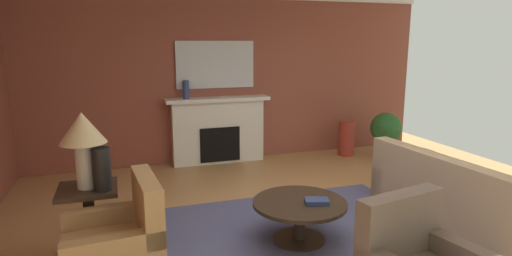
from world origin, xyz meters
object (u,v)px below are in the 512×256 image
(vase_tall_corner, at_px, (346,139))
(potted_plant, at_px, (386,131))
(armchair_near_window, at_px, (118,251))
(table_lamp, at_px, (83,135))
(side_table, at_px, (90,216))
(vase_mantel_left, at_px, (186,90))
(coffee_table, at_px, (299,212))
(vase_on_side_table, at_px, (102,169))
(fireplace, at_px, (218,132))
(sofa, at_px, (456,199))
(mantel_mirror, at_px, (215,65))

(vase_tall_corner, distance_m, potted_plant, 0.72)
(armchair_near_window, xyz_separation_m, table_lamp, (-0.25, 0.64, 0.92))
(side_table, relative_size, vase_mantel_left, 2.25)
(coffee_table, xyz_separation_m, vase_on_side_table, (-1.94, 0.29, 0.57))
(armchair_near_window, bearing_deg, table_lamp, 111.50)
(fireplace, bearing_deg, coffee_table, -87.97)
(sofa, xyz_separation_m, side_table, (-4.02, 0.59, 0.10))
(armchair_near_window, distance_m, vase_tall_corner, 5.18)
(fireplace, height_order, armchair_near_window, fireplace)
(armchair_near_window, relative_size, potted_plant, 1.14)
(armchair_near_window, relative_size, side_table, 1.36)
(armchair_near_window, relative_size, coffee_table, 0.95)
(mantel_mirror, bearing_deg, vase_tall_corner, -9.97)
(table_lamp, bearing_deg, vase_on_side_table, -38.66)
(armchair_near_window, bearing_deg, coffee_table, 6.97)
(sofa, xyz_separation_m, table_lamp, (-4.02, 0.59, 0.93))
(side_table, xyz_separation_m, vase_mantel_left, (1.43, 2.75, 0.91))
(sofa, height_order, vase_tall_corner, sofa)
(coffee_table, height_order, vase_tall_corner, vase_tall_corner)
(coffee_table, distance_m, side_table, 2.14)
(sofa, distance_m, side_table, 4.06)
(vase_tall_corner, bearing_deg, potted_plant, -30.62)
(fireplace, xyz_separation_m, vase_on_side_table, (-1.83, -2.92, 0.36))
(mantel_mirror, height_order, vase_mantel_left, mantel_mirror)
(mantel_mirror, height_order, sofa, mantel_mirror)
(armchair_near_window, xyz_separation_m, vase_mantel_left, (1.18, 3.39, 1.01))
(coffee_table, relative_size, table_lamp, 1.33)
(fireplace, distance_m, potted_plant, 3.06)
(table_lamp, distance_m, vase_on_side_table, 0.37)
(coffee_table, bearing_deg, vase_tall_corner, 52.05)
(fireplace, distance_m, mantel_mirror, 1.17)
(sofa, height_order, vase_on_side_table, vase_on_side_table)
(table_lamp, distance_m, vase_mantel_left, 3.10)
(side_table, distance_m, vase_on_side_table, 0.54)
(table_lamp, height_order, vase_mantel_left, vase_mantel_left)
(fireplace, relative_size, vase_on_side_table, 4.30)
(table_lamp, distance_m, vase_tall_corner, 5.12)
(sofa, height_order, table_lamp, table_lamp)
(fireplace, relative_size, coffee_table, 1.80)
(mantel_mirror, xyz_separation_m, sofa, (2.04, -3.51, -1.41))
(mantel_mirror, distance_m, potted_plant, 3.32)
(side_table, height_order, vase_on_side_table, vase_on_side_table)
(armchair_near_window, distance_m, side_table, 0.69)
(fireplace, height_order, side_table, fireplace)
(fireplace, relative_size, side_table, 2.57)
(mantel_mirror, distance_m, sofa, 4.30)
(table_lamp, distance_m, potted_plant, 5.46)
(armchair_near_window, distance_m, vase_on_side_table, 0.80)
(vase_mantel_left, bearing_deg, vase_on_side_table, -114.01)
(table_lamp, relative_size, vase_mantel_left, 2.41)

